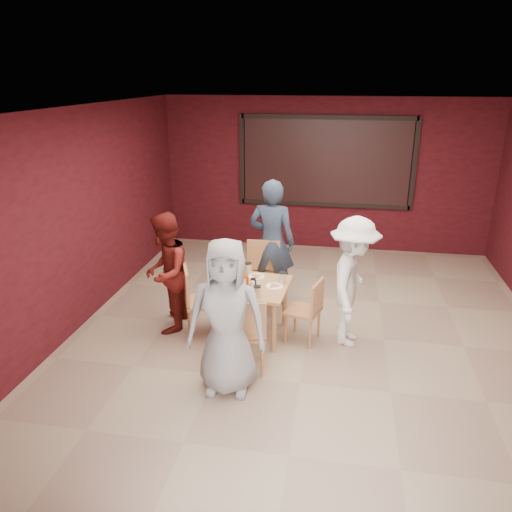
% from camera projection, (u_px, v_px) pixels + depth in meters
% --- Properties ---
extents(floor, '(7.00, 7.00, 0.00)m').
position_uv_depth(floor, '(308.00, 333.00, 6.46)').
color(floor, tan).
rests_on(floor, ground).
extents(window_blinds, '(3.00, 0.02, 1.50)m').
position_uv_depth(window_blinds, '(326.00, 162.00, 9.08)').
color(window_blinds, black).
extents(dining_table, '(0.93, 0.93, 0.84)m').
position_uv_depth(dining_table, '(252.00, 291.00, 6.23)').
color(dining_table, tan).
rests_on(dining_table, floor).
extents(chair_front, '(0.50, 0.50, 0.91)m').
position_uv_depth(chair_front, '(246.00, 331.00, 5.47)').
color(chair_front, '#BA7248').
rests_on(chair_front, floor).
extents(chair_back, '(0.50, 0.50, 0.97)m').
position_uv_depth(chair_back, '(263.00, 271.00, 7.02)').
color(chair_back, '#BA7248').
rests_on(chair_back, floor).
extents(chair_left, '(0.58, 0.58, 0.92)m').
position_uv_depth(chair_left, '(197.00, 298.00, 6.27)').
color(chair_left, '#BA7248').
rests_on(chair_left, floor).
extents(chair_right, '(0.49, 0.49, 0.82)m').
position_uv_depth(chair_right, '(308.00, 308.00, 6.12)').
color(chair_right, '#BA7248').
rests_on(chair_right, floor).
extents(diner_front, '(0.85, 0.58, 1.68)m').
position_uv_depth(diner_front, '(226.00, 317.00, 5.06)').
color(diner_front, '#9F9F9F').
rests_on(diner_front, floor).
extents(diner_back, '(0.69, 0.48, 1.82)m').
position_uv_depth(diner_back, '(272.00, 242.00, 7.10)').
color(diner_back, '#2B384C').
rests_on(diner_back, floor).
extents(diner_left, '(0.66, 0.81, 1.56)m').
position_uv_depth(diner_left, '(166.00, 273.00, 6.34)').
color(diner_left, maroon).
rests_on(diner_left, floor).
extents(diner_right, '(0.74, 1.12, 1.61)m').
position_uv_depth(diner_right, '(353.00, 282.00, 5.99)').
color(diner_right, white).
rests_on(diner_right, floor).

